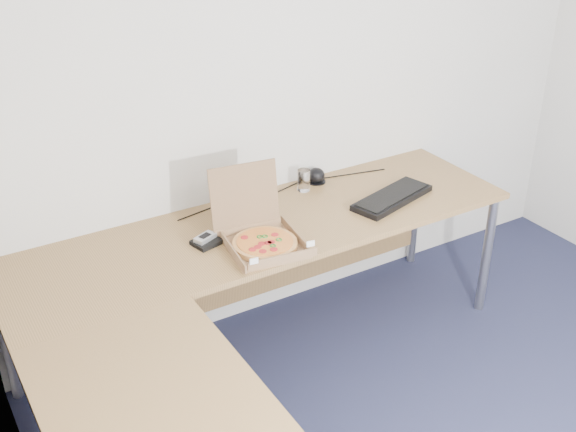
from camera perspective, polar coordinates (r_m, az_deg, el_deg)
desk at (r=2.96m, az=-3.19°, el=-6.19°), size 2.50×2.20×0.73m
pizza_box at (r=3.20m, az=-2.03°, el=-1.80°), size 0.32×0.38×0.33m
drinking_glass at (r=3.71m, az=1.26°, el=2.87°), size 0.06×0.06×0.11m
keyboard at (r=3.65m, az=8.28°, el=1.44°), size 0.50×0.29×0.03m
wallet at (r=3.25m, az=-6.49°, el=-2.08°), size 0.14×0.13×0.02m
phone at (r=3.25m, az=-6.61°, el=-1.72°), size 0.11×0.09×0.02m
dome_speaker at (r=3.80m, az=2.27°, el=3.30°), size 0.10×0.10×0.09m
cable_bundle at (r=3.72m, az=-0.64°, el=2.01°), size 0.59×0.12×0.01m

